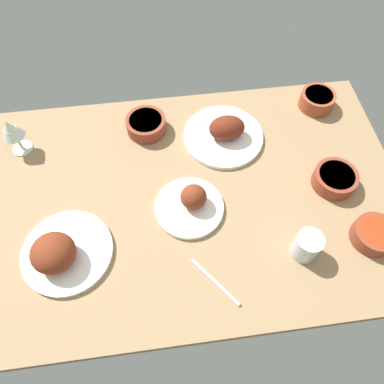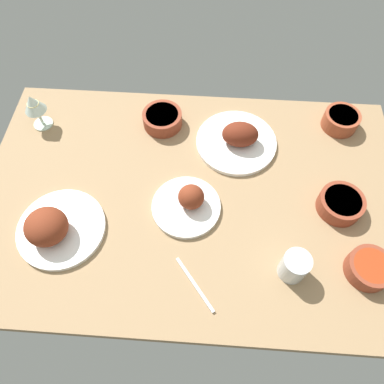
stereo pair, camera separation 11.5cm
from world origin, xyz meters
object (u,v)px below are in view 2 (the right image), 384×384
at_px(bowl_pasta, 341,204).
at_px(fork_loose, 195,284).
at_px(water_tumbler, 294,266).
at_px(wine_glass, 33,105).
at_px(plate_far_side, 238,139).
at_px(bowl_cream, 162,119).
at_px(bowl_onions, 341,120).
at_px(bowl_sauce, 369,268).
at_px(plate_near_viewer, 188,203).
at_px(plate_center_main, 53,227).

bearing_deg(bowl_pasta, fork_loose, 32.32).
distance_m(bowl_pasta, water_tumbler, 0.28).
distance_m(wine_glass, fork_loose, 0.83).
xyz_separation_m(plate_far_side, bowl_cream, (0.28, -0.07, 0.00)).
distance_m(wine_glass, water_tumbler, 1.01).
bearing_deg(plate_far_side, bowl_cream, -15.21).
height_order(bowl_onions, fork_loose, bowl_onions).
relative_size(plate_far_side, bowl_sauce, 2.21).
xyz_separation_m(plate_near_viewer, wine_glass, (0.56, -0.31, 0.07)).
bearing_deg(fork_loose, bowl_onions, 104.19).
xyz_separation_m(bowl_onions, fork_loose, (0.49, 0.63, -0.03)).
relative_size(plate_near_viewer, fork_loose, 1.18).
relative_size(plate_near_viewer, wine_glass, 1.57).
height_order(plate_center_main, fork_loose, plate_center_main).
bearing_deg(bowl_onions, bowl_pasta, 81.99).
xyz_separation_m(plate_near_viewer, bowl_onions, (-0.53, -0.38, 0.01)).
height_order(bowl_cream, fork_loose, bowl_cream).
relative_size(bowl_pasta, water_tumbler, 1.49).
bearing_deg(plate_far_side, bowl_sauce, 130.25).
distance_m(bowl_sauce, fork_loose, 0.50).
height_order(bowl_onions, wine_glass, wine_glass).
relative_size(bowl_pasta, wine_glass, 1.00).
bearing_deg(plate_center_main, wine_glass, -69.08).
relative_size(bowl_pasta, bowl_onions, 1.11).
bearing_deg(bowl_onions, wine_glass, 3.48).
height_order(plate_center_main, wine_glass, wine_glass).
bearing_deg(plate_center_main, fork_loose, 163.02).
distance_m(plate_far_side, fork_loose, 0.53).
distance_m(plate_far_side, plate_center_main, 0.68).
height_order(plate_near_viewer, wine_glass, wine_glass).
bearing_deg(water_tumbler, plate_far_side, -71.11).
xyz_separation_m(plate_near_viewer, bowl_sauce, (-0.53, 0.18, 0.00)).
bearing_deg(bowl_onions, bowl_sauce, 90.34).
xyz_separation_m(plate_center_main, bowl_pasta, (-0.88, -0.15, -0.01)).
distance_m(bowl_onions, fork_loose, 0.80).
xyz_separation_m(bowl_pasta, fork_loose, (0.44, 0.28, -0.03)).
bearing_deg(water_tumbler, bowl_sauce, -175.95).
xyz_separation_m(plate_center_main, fork_loose, (-0.44, 0.13, -0.03)).
xyz_separation_m(plate_center_main, bowl_cream, (-0.28, -0.46, -0.01)).
bearing_deg(bowl_cream, water_tumbler, 128.97).
height_order(plate_far_side, bowl_cream, plate_far_side).
bearing_deg(fork_loose, bowl_cream, 157.00).
xyz_separation_m(bowl_cream, bowl_onions, (-0.65, -0.04, 0.00)).
distance_m(bowl_cream, water_tumbler, 0.69).
height_order(bowl_sauce, wine_glass, wine_glass).
height_order(plate_center_main, bowl_cream, plate_center_main).
height_order(wine_glass, fork_loose, wine_glass).
relative_size(bowl_cream, fork_loose, 0.77).
xyz_separation_m(bowl_pasta, bowl_sauce, (-0.05, 0.21, -0.00)).
bearing_deg(water_tumbler, plate_near_viewer, -31.73).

